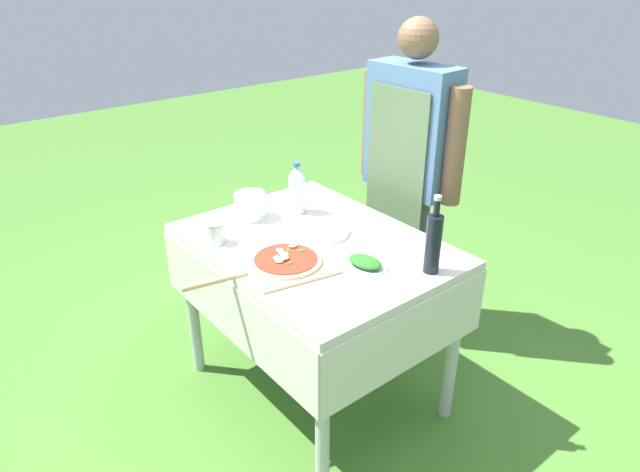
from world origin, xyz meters
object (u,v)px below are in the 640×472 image
object	(u,v)px
pizza_on_peel	(282,262)
plate_stack	(323,231)
prep_table	(315,265)
person_cook	(409,161)
herb_container	(365,263)
sauce_jar	(216,234)
mixing_tub	(250,206)
oil_bottle	(433,242)
water_bottle	(297,189)

from	to	relation	value
pizza_on_peel	plate_stack	bearing A→B (deg)	123.29
prep_table	person_cook	bearing A→B (deg)	101.80
herb_container	sauce_jar	size ratio (longest dim) A/B	1.99
person_cook	mixing_tub	bearing A→B (deg)	70.72
oil_bottle	mixing_tub	distance (m)	0.89
oil_bottle	person_cook	bearing A→B (deg)	139.91
pizza_on_peel	sauce_jar	xyz separation A→B (m)	(-0.33, -0.10, 0.03)
prep_table	plate_stack	distance (m)	0.15
water_bottle	plate_stack	size ratio (longest dim) A/B	1.04
water_bottle	sauce_jar	xyz separation A→B (m)	(0.04, -0.45, -0.07)
sauce_jar	pizza_on_peel	bearing A→B (deg)	17.35
pizza_on_peel	prep_table	bearing A→B (deg)	120.30
mixing_tub	sauce_jar	world-z (taller)	mixing_tub
person_cook	oil_bottle	distance (m)	0.81
oil_bottle	sauce_jar	xyz separation A→B (m)	(-0.72, -0.52, -0.08)
person_cook	water_bottle	distance (m)	0.61
prep_table	plate_stack	world-z (taller)	plate_stack
oil_bottle	herb_container	world-z (taller)	oil_bottle
person_cook	sauce_jar	distance (m)	1.05
plate_stack	pizza_on_peel	bearing A→B (deg)	-68.07
sauce_jar	person_cook	bearing A→B (deg)	84.27
herb_container	plate_stack	xyz separation A→B (m)	(-0.33, 0.06, -0.01)
oil_bottle	sauce_jar	distance (m)	0.90
prep_table	mixing_tub	bearing A→B (deg)	-168.21
prep_table	pizza_on_peel	bearing A→B (deg)	-71.06
pizza_on_peel	sauce_jar	bearing A→B (deg)	-151.29
prep_table	water_bottle	world-z (taller)	water_bottle
prep_table	herb_container	xyz separation A→B (m)	(0.29, 0.02, 0.13)
prep_table	pizza_on_peel	size ratio (longest dim) A/B	1.88
plate_stack	herb_container	bearing A→B (deg)	-10.02
person_cook	pizza_on_peel	distance (m)	0.98
person_cook	water_bottle	size ratio (longest dim) A/B	6.75
mixing_tub	herb_container	bearing A→B (deg)	8.46
person_cook	mixing_tub	distance (m)	0.83
oil_bottle	plate_stack	xyz separation A→B (m)	(-0.52, -0.11, -0.12)
person_cook	water_bottle	xyz separation A→B (m)	(-0.14, -0.59, -0.05)
mixing_tub	plate_stack	world-z (taller)	mixing_tub
pizza_on_peel	plate_stack	world-z (taller)	pizza_on_peel
oil_bottle	sauce_jar	bearing A→B (deg)	-144.35
pizza_on_peel	herb_container	xyz separation A→B (m)	(0.21, 0.24, 0.00)
water_bottle	herb_container	distance (m)	0.60
person_cook	plate_stack	xyz separation A→B (m)	(0.10, -0.63, -0.15)
oil_bottle	water_bottle	bearing A→B (deg)	-175.09
water_bottle	mixing_tub	distance (m)	0.23
person_cook	plate_stack	world-z (taller)	person_cook
water_bottle	oil_bottle	bearing A→B (deg)	4.91
pizza_on_peel	sauce_jar	size ratio (longest dim) A/B	6.45
mixing_tub	sauce_jar	distance (m)	0.28
plate_stack	sauce_jar	xyz separation A→B (m)	(-0.21, -0.41, 0.03)
prep_table	person_cook	world-z (taller)	person_cook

